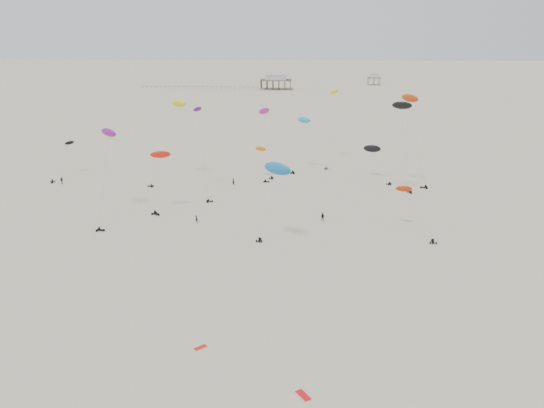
# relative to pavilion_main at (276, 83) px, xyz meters

# --- Properties ---
(ground_plane) EXTENTS (900.00, 900.00, 0.00)m
(ground_plane) POSITION_rel_pavilion_main_xyz_m (10.00, -150.00, -4.22)
(ground_plane) COLOR beige
(pavilion_main) EXTENTS (21.00, 13.00, 9.80)m
(pavilion_main) POSITION_rel_pavilion_main_xyz_m (0.00, 0.00, 0.00)
(pavilion_main) COLOR brown
(pavilion_main) RESTS_ON ground
(pavilion_small) EXTENTS (9.00, 7.00, 8.00)m
(pavilion_small) POSITION_rel_pavilion_main_xyz_m (70.00, 30.00, -0.74)
(pavilion_small) COLOR brown
(pavilion_small) RESTS_ON ground
(pier_fence) EXTENTS (80.20, 0.20, 1.50)m
(pier_fence) POSITION_rel_pavilion_main_xyz_m (-52.00, -0.00, -3.45)
(pier_fence) COLOR black
(pier_fence) RESTS_ON ground
(rig_0) EXTENTS (5.03, 16.24, 24.73)m
(rig_0) POSITION_rel_pavilion_main_xyz_m (25.85, -197.70, 12.21)
(rig_0) COLOR black
(rig_0) RESTS_ON ground
(rig_1) EXTENTS (7.21, 11.94, 13.11)m
(rig_1) POSITION_rel_pavilion_main_xyz_m (40.22, -258.58, 1.10)
(rig_1) COLOR black
(rig_1) RESTS_ON ground
(rig_2) EXTENTS (3.70, 13.71, 13.63)m
(rig_2) POSITION_rel_pavilion_main_xyz_m (-52.95, -220.09, 0.84)
(rig_2) COLOR black
(rig_2) RESTS_ON ground
(rig_3) EXTENTS (7.02, 4.64, 24.02)m
(rig_3) POSITION_rel_pavilion_main_xyz_m (42.13, -229.19, 14.87)
(rig_3) COLOR black
(rig_3) RESTS_ON ground
(rig_4) EXTENTS (5.28, 9.65, 19.64)m
(rig_4) POSITION_rel_pavilion_main_xyz_m (5.78, -213.76, 11.08)
(rig_4) COLOR black
(rig_4) RESTS_ON ground
(rig_5) EXTENTS (5.07, 7.46, 14.56)m
(rig_5) POSITION_rel_pavilion_main_xyz_m (-17.21, -247.04, 6.13)
(rig_5) COLOR black
(rig_5) RESTS_ON ground
(rig_6) EXTENTS (4.68, 8.15, 9.75)m
(rig_6) POSITION_rel_pavilion_main_xyz_m (5.11, -218.32, 1.74)
(rig_6) COLOR black
(rig_6) RESTS_ON ground
(rig_7) EXTENTS (6.82, 10.18, 16.36)m
(rig_7) POSITION_rel_pavilion_main_xyz_m (16.13, -207.78, 6.84)
(rig_7) COLOR black
(rig_7) RESTS_ON ground
(rig_8) EXTENTS (7.04, 17.10, 25.09)m
(rig_8) POSITION_rel_pavilion_main_xyz_m (-9.78, -231.57, 9.30)
(rig_8) COLOR black
(rig_8) RESTS_ON ground
(rig_9) EXTENTS (9.71, 14.75, 23.97)m
(rig_9) POSITION_rel_pavilion_main_xyz_m (-19.56, -218.05, 13.84)
(rig_9) COLOR black
(rig_9) RESTS_ON ground
(rig_10) EXTENTS (8.60, 8.71, 24.96)m
(rig_10) POSITION_rel_pavilion_main_xyz_m (45.68, -222.12, 15.87)
(rig_10) COLOR black
(rig_10) RESTS_ON ground
(rig_11) EXTENTS (5.46, 18.09, 22.65)m
(rig_11) POSITION_rel_pavilion_main_xyz_m (-28.48, -248.58, 11.67)
(rig_11) COLOR black
(rig_11) RESTS_ON ground
(rig_12) EXTENTS (7.65, 5.29, 16.68)m
(rig_12) POSITION_rel_pavilion_main_xyz_m (10.87, -264.02, 9.64)
(rig_12) COLOR black
(rig_12) RESTS_ON ground
(rig_13) EXTENTS (7.87, 10.84, 11.48)m
(rig_13) POSITION_rel_pavilion_main_xyz_m (37.36, -216.46, 2.80)
(rig_13) COLOR black
(rig_13) RESTS_ON ground
(spectator_0) EXTENTS (0.89, 0.85, 2.01)m
(spectator_0) POSITION_rel_pavilion_main_xyz_m (-7.34, -255.16, -4.22)
(spectator_0) COLOR black
(spectator_0) RESTS_ON ground
(spectator_1) EXTENTS (1.20, 0.89, 2.20)m
(spectator_1) POSITION_rel_pavilion_main_xyz_m (21.10, -252.84, -4.22)
(spectator_1) COLOR black
(spectator_1) RESTS_ON ground
(spectator_2) EXTENTS (1.35, 0.75, 2.26)m
(spectator_2) POSITION_rel_pavilion_main_xyz_m (-50.63, -226.81, -4.22)
(spectator_2) COLOR black
(spectator_2) RESTS_ON ground
(spectator_3) EXTENTS (0.99, 1.00, 2.29)m
(spectator_3) POSITION_rel_pavilion_main_xyz_m (-2.46, -225.72, -4.22)
(spectator_3) COLOR black
(spectator_3) RESTS_ON ground
(grounded_kite_a) EXTENTS (2.00, 2.32, 0.08)m
(grounded_kite_a) POSITION_rel_pavilion_main_xyz_m (16.23, -312.77, -4.22)
(grounded_kite_a) COLOR red
(grounded_kite_a) RESTS_ON ground
(grounded_kite_b) EXTENTS (1.81, 1.72, 0.07)m
(grounded_kite_b) POSITION_rel_pavilion_main_xyz_m (2.09, -303.50, -4.22)
(grounded_kite_b) COLOR red
(grounded_kite_b) RESTS_ON ground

